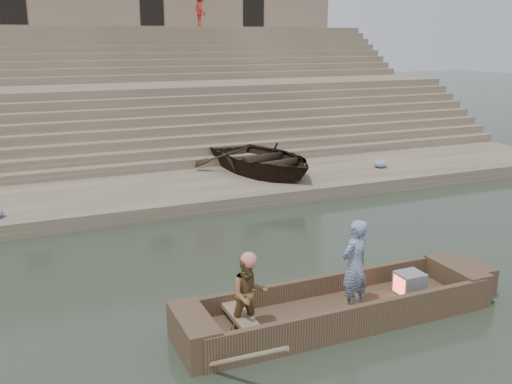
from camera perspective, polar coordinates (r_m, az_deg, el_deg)
ground at (r=9.66m, az=-4.31°, el=-13.72°), size 120.00×120.00×0.00m
lower_landing at (r=16.85m, az=-13.34°, el=-0.61°), size 32.00×4.00×0.40m
mid_landing at (r=23.90m, az=-16.82°, el=6.67°), size 32.00×3.00×2.80m
upper_landing at (r=30.71m, az=-18.64°, el=10.53°), size 32.00×3.00×5.20m
ghat_steps at (r=25.52m, az=-17.37°, el=8.04°), size 32.00×11.00×5.20m
building_wall at (r=34.64m, az=-19.72°, el=15.87°), size 32.00×5.07×11.20m
main_rowboat at (r=10.02m, az=8.16°, el=-12.01°), size 5.00×1.30×0.22m
rowboat_trim at (r=10.03m, az=9.27°, el=-10.77°), size 6.04×2.63×1.92m
standing_man at (r=9.66m, az=9.83°, el=-7.24°), size 0.66×0.53×1.59m
rowing_man at (r=8.91m, az=-0.72°, el=-10.19°), size 0.65×0.53×1.25m
television at (r=10.67m, az=15.04°, el=-8.80°), size 0.46×0.42×0.40m
beached_rowboat at (r=18.48m, az=0.59°, el=3.36°), size 4.18×5.21×0.96m
pedestrian at (r=31.93m, az=-5.57°, el=17.65°), size 0.68×1.16×1.77m
cloth_bundles at (r=16.46m, az=-12.76°, el=0.25°), size 14.14×2.32×0.26m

